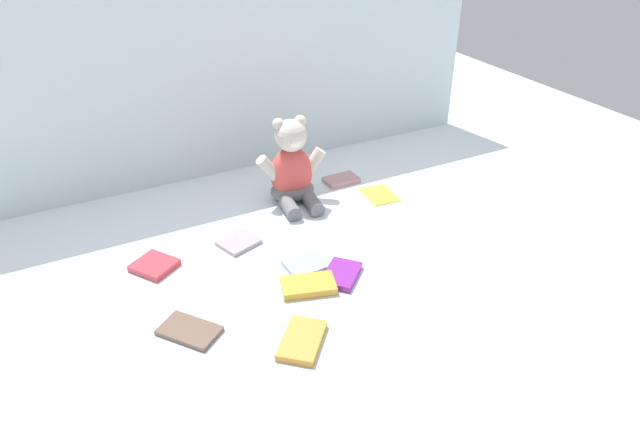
{
  "coord_description": "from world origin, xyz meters",
  "views": [
    {
      "loc": [
        -0.58,
        -1.26,
        0.88
      ],
      "look_at": [
        0.02,
        -0.1,
        0.1
      ],
      "focal_mm": 32.37,
      "sensor_mm": 36.0,
      "label": 1
    }
  ],
  "objects_px": {
    "book_case_8": "(302,340)",
    "teddy_bear": "(292,171)",
    "book_case_6": "(379,194)",
    "book_case_0": "(239,242)",
    "book_case_2": "(154,265)",
    "book_case_5": "(189,331)",
    "book_case_4": "(308,286)",
    "book_case_7": "(342,274)",
    "book_case_1": "(341,180)",
    "book_case_3": "(307,264)"
  },
  "relations": [
    {
      "from": "book_case_3",
      "to": "book_case_5",
      "type": "bearing_deg",
      "value": -75.11
    },
    {
      "from": "book_case_8",
      "to": "teddy_bear",
      "type": "bearing_deg",
      "value": -72.12
    },
    {
      "from": "book_case_1",
      "to": "book_case_7",
      "type": "xyz_separation_m",
      "value": [
        -0.25,
        -0.45,
        0.0
      ]
    },
    {
      "from": "book_case_0",
      "to": "book_case_6",
      "type": "height_order",
      "value": "book_case_0"
    },
    {
      "from": "book_case_8",
      "to": "book_case_4",
      "type": "bearing_deg",
      "value": -79.3
    },
    {
      "from": "book_case_1",
      "to": "book_case_4",
      "type": "relative_size",
      "value": 0.83
    },
    {
      "from": "book_case_0",
      "to": "book_case_7",
      "type": "xyz_separation_m",
      "value": [
        0.18,
        -0.26,
        0.0
      ]
    },
    {
      "from": "book_case_5",
      "to": "book_case_6",
      "type": "distance_m",
      "value": 0.79
    },
    {
      "from": "book_case_4",
      "to": "book_case_5",
      "type": "relative_size",
      "value": 1.0
    },
    {
      "from": "book_case_3",
      "to": "book_case_7",
      "type": "bearing_deg",
      "value": 33.71
    },
    {
      "from": "book_case_0",
      "to": "book_case_6",
      "type": "bearing_deg",
      "value": 77.81
    },
    {
      "from": "book_case_5",
      "to": "book_case_6",
      "type": "height_order",
      "value": "book_case_5"
    },
    {
      "from": "teddy_bear",
      "to": "book_case_2",
      "type": "relative_size",
      "value": 2.69
    },
    {
      "from": "teddy_bear",
      "to": "book_case_7",
      "type": "relative_size",
      "value": 2.34
    },
    {
      "from": "teddy_bear",
      "to": "book_case_2",
      "type": "distance_m",
      "value": 0.51
    },
    {
      "from": "teddy_bear",
      "to": "book_case_1",
      "type": "distance_m",
      "value": 0.21
    },
    {
      "from": "book_case_6",
      "to": "book_case_8",
      "type": "height_order",
      "value": "book_case_8"
    },
    {
      "from": "book_case_4",
      "to": "book_case_5",
      "type": "bearing_deg",
      "value": 109.79
    },
    {
      "from": "book_case_2",
      "to": "book_case_4",
      "type": "xyz_separation_m",
      "value": [
        0.31,
        -0.26,
        0.0
      ]
    },
    {
      "from": "book_case_7",
      "to": "book_case_1",
      "type": "bearing_deg",
      "value": -71.83
    },
    {
      "from": "teddy_bear",
      "to": "book_case_3",
      "type": "height_order",
      "value": "teddy_bear"
    },
    {
      "from": "book_case_1",
      "to": "book_case_4",
      "type": "xyz_separation_m",
      "value": [
        -0.35,
        -0.46,
        0.0
      ]
    },
    {
      "from": "book_case_2",
      "to": "book_case_4",
      "type": "height_order",
      "value": "book_case_4"
    },
    {
      "from": "book_case_3",
      "to": "book_case_6",
      "type": "distance_m",
      "value": 0.44
    },
    {
      "from": "book_case_4",
      "to": "book_case_3",
      "type": "bearing_deg",
      "value": -7.91
    },
    {
      "from": "book_case_4",
      "to": "book_case_8",
      "type": "relative_size",
      "value": 1.0
    },
    {
      "from": "book_case_2",
      "to": "book_case_3",
      "type": "height_order",
      "value": "book_case_2"
    },
    {
      "from": "book_case_0",
      "to": "book_case_4",
      "type": "xyz_separation_m",
      "value": [
        0.08,
        -0.26,
        0.0
      ]
    },
    {
      "from": "book_case_8",
      "to": "book_case_1",
      "type": "bearing_deg",
      "value": -84.38
    },
    {
      "from": "book_case_0",
      "to": "book_case_1",
      "type": "distance_m",
      "value": 0.47
    },
    {
      "from": "book_case_1",
      "to": "book_case_3",
      "type": "bearing_deg",
      "value": -40.24
    },
    {
      "from": "book_case_7",
      "to": "book_case_8",
      "type": "xyz_separation_m",
      "value": [
        -0.19,
        -0.17,
        0.0
      ]
    },
    {
      "from": "book_case_8",
      "to": "book_case_6",
      "type": "bearing_deg",
      "value": -95.04
    },
    {
      "from": "book_case_1",
      "to": "book_case_2",
      "type": "xyz_separation_m",
      "value": [
        -0.66,
        -0.2,
        0.0
      ]
    },
    {
      "from": "book_case_2",
      "to": "book_case_7",
      "type": "relative_size",
      "value": 0.87
    },
    {
      "from": "book_case_0",
      "to": "book_case_6",
      "type": "relative_size",
      "value": 0.83
    },
    {
      "from": "book_case_1",
      "to": "book_case_6",
      "type": "height_order",
      "value": "book_case_1"
    },
    {
      "from": "book_case_3",
      "to": "book_case_4",
      "type": "bearing_deg",
      "value": -26.24
    },
    {
      "from": "teddy_bear",
      "to": "book_case_5",
      "type": "distance_m",
      "value": 0.65
    },
    {
      "from": "teddy_bear",
      "to": "book_case_0",
      "type": "distance_m",
      "value": 0.3
    },
    {
      "from": "book_case_2",
      "to": "book_case_5",
      "type": "distance_m",
      "value": 0.28
    },
    {
      "from": "book_case_3",
      "to": "book_case_1",
      "type": "bearing_deg",
      "value": 138.1
    },
    {
      "from": "book_case_1",
      "to": "book_case_4",
      "type": "bearing_deg",
      "value": -37.71
    },
    {
      "from": "teddy_bear",
      "to": "book_case_6",
      "type": "xyz_separation_m",
      "value": [
        0.25,
        -0.1,
        -0.09
      ]
    },
    {
      "from": "book_case_0",
      "to": "book_case_4",
      "type": "distance_m",
      "value": 0.28
    },
    {
      "from": "book_case_5",
      "to": "book_case_8",
      "type": "height_order",
      "value": "book_case_8"
    },
    {
      "from": "book_case_1",
      "to": "book_case_3",
      "type": "relative_size",
      "value": 0.99
    },
    {
      "from": "book_case_5",
      "to": "book_case_0",
      "type": "bearing_deg",
      "value": 14.21
    },
    {
      "from": "teddy_bear",
      "to": "book_case_6",
      "type": "distance_m",
      "value": 0.29
    },
    {
      "from": "book_case_1",
      "to": "book_case_7",
      "type": "bearing_deg",
      "value": -29.42
    }
  ]
}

